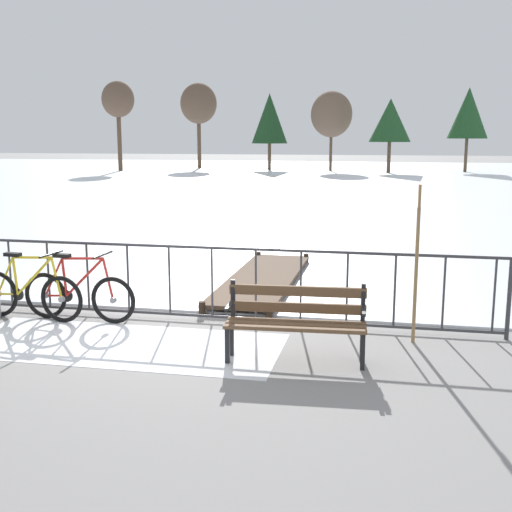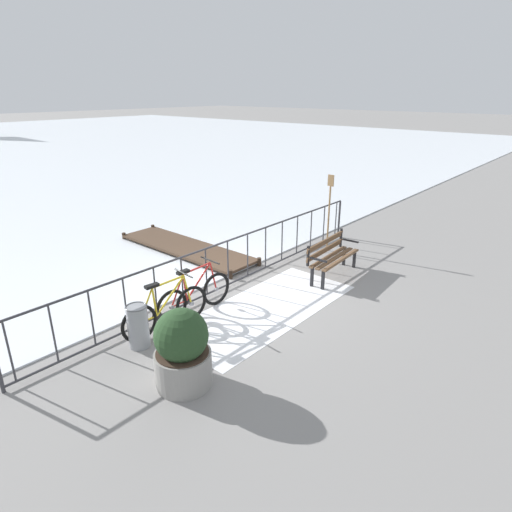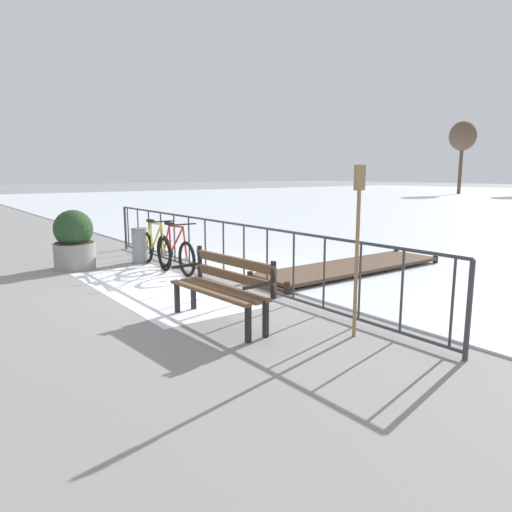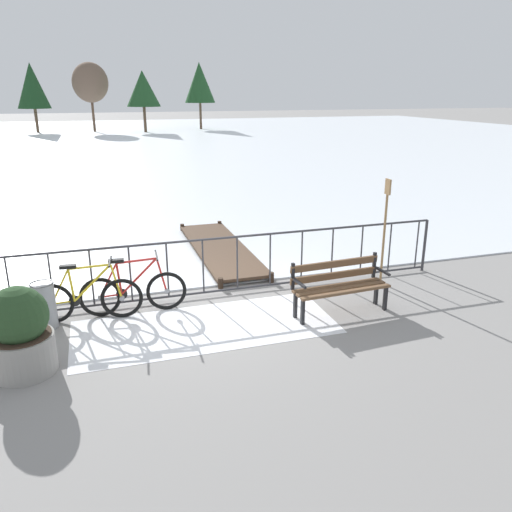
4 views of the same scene
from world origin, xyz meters
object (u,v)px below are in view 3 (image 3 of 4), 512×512
object	(u,v)px
planter_with_shrub	(74,241)
trash_bin	(140,245)
bicycle_near_railing	(175,253)
oar_upright	(357,240)
bicycle_second	(155,249)
park_bench	(224,283)

from	to	relation	value
planter_with_shrub	trash_bin	size ratio (longest dim) A/B	1.61
bicycle_near_railing	oar_upright	distance (m)	4.62
bicycle_near_railing	planter_with_shrub	xyz separation A→B (m)	(-1.51, -1.44, 0.19)
bicycle_second	planter_with_shrub	distance (m)	1.59
park_bench	planter_with_shrub	distance (m)	4.73
planter_with_shrub	oar_upright	xyz separation A→B (m)	(6.06, 1.41, 0.58)
park_bench	trash_bin	distance (m)	4.61
bicycle_second	trash_bin	distance (m)	0.62
park_bench	bicycle_near_railing	bearing A→B (deg)	163.28
planter_with_shrub	trash_bin	xyz separation A→B (m)	(0.17, 1.31, -0.19)
oar_upright	bicycle_second	bearing A→B (deg)	-179.59
bicycle_near_railing	planter_with_shrub	distance (m)	2.10
bicycle_near_railing	oar_upright	xyz separation A→B (m)	(4.55, -0.03, 0.77)
bicycle_second	bicycle_near_railing	bearing A→B (deg)	5.60
park_bench	oar_upright	xyz separation A→B (m)	(1.36, 0.93, 0.63)
bicycle_second	oar_upright	xyz separation A→B (m)	(5.27, 0.04, 0.77)
park_bench	oar_upright	distance (m)	1.76
bicycle_second	park_bench	bearing A→B (deg)	-12.80
trash_bin	bicycle_second	bearing A→B (deg)	5.80
park_bench	oar_upright	size ratio (longest dim) A/B	0.82
planter_with_shrub	bicycle_second	bearing A→B (deg)	60.00
planter_with_shrub	oar_upright	size ratio (longest dim) A/B	0.59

